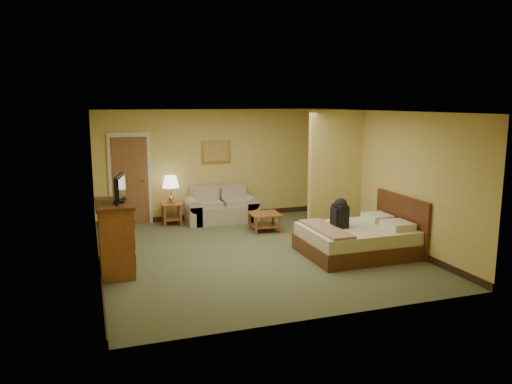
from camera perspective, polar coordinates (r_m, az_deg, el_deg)
name	(u,v)px	position (r m, az deg, el deg)	size (l,w,h in m)	color
floor	(253,252)	(9.37, -0.30, -6.92)	(6.00, 6.00, 0.00)	#4D5235
ceiling	(253,112)	(8.96, -0.31, 9.18)	(6.00, 6.00, 0.00)	white
back_wall	(214,164)	(11.93, -4.88, 3.15)	(5.50, 0.02, 2.60)	tan
left_wall	(95,192)	(8.62, -17.92, -0.05)	(0.02, 6.00, 2.60)	tan
right_wall	(384,177)	(10.27, 14.42, 1.71)	(0.02, 6.00, 2.60)	tan
partition	(335,172)	(10.76, 9.05, 2.29)	(1.20, 0.15, 2.60)	tan
door	(130,180)	(11.62, -14.18, 1.36)	(0.94, 0.16, 2.10)	beige
baseboard	(214,215)	(12.14, -4.78, -2.67)	(5.50, 0.02, 0.12)	black
loveseat	(221,210)	(11.71, -4.00, -2.09)	(1.64, 0.76, 0.83)	tan
side_table	(172,210)	(11.54, -9.63, -2.09)	(0.45, 0.45, 0.50)	brown
table_lamp	(171,182)	(11.42, -9.73, 1.08)	(0.38, 0.38, 0.63)	#AB843F
coffee_table	(265,218)	(10.81, 1.01, -3.01)	(0.66, 0.66, 0.40)	brown
wall_picture	(216,152)	(11.89, -4.57, 4.59)	(0.70, 0.04, 0.54)	#B78E3F
dresser	(116,237)	(8.47, -15.75, -4.98)	(0.58, 1.11, 1.18)	brown
tv	(120,189)	(8.31, -15.33, 0.33)	(0.24, 0.70, 0.43)	black
bed	(359,239)	(9.41, 11.73, -5.26)	(1.94, 1.62, 1.05)	#472210
backpack	(340,212)	(9.20, 9.61, -2.26)	(0.25, 0.31, 0.54)	black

